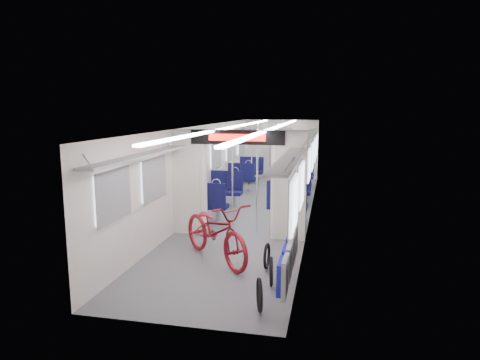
% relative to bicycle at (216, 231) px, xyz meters
% --- Properties ---
extents(carriage, '(12.00, 12.02, 2.31)m').
position_rel_bicycle_xyz_m(carriage, '(0.08, 3.32, 0.94)').
color(carriage, '#515456').
rests_on(carriage, ground).
extents(bicycle, '(2.03, 2.04, 1.12)m').
position_rel_bicycle_xyz_m(bicycle, '(0.00, 0.00, 0.00)').
color(bicycle, maroon).
rests_on(bicycle, ground).
extents(flip_bench, '(0.12, 2.10, 0.51)m').
position_rel_bicycle_xyz_m(flip_bench, '(1.43, -1.09, 0.02)').
color(flip_bench, gray).
rests_on(flip_bench, carriage).
extents(bike_hoop_a, '(0.17, 0.47, 0.47)m').
position_rel_bicycle_xyz_m(bike_hoop_a, '(1.10, -1.79, -0.35)').
color(bike_hoop_a, black).
rests_on(bike_hoop_a, ground).
extents(bike_hoop_b, '(0.12, 0.47, 0.47)m').
position_rel_bicycle_xyz_m(bike_hoop_b, '(1.14, -0.93, -0.35)').
color(bike_hoop_b, black).
rests_on(bike_hoop_b, ground).
extents(bike_hoop_c, '(0.07, 0.46, 0.46)m').
position_rel_bicycle_xyz_m(bike_hoop_c, '(0.97, -0.21, -0.36)').
color(bike_hoop_c, black).
rests_on(bike_hoop_c, ground).
extents(seat_bay_near_left, '(0.92, 2.11, 1.11)m').
position_rel_bicycle_xyz_m(seat_bay_near_left, '(-0.86, 3.38, -0.01)').
color(seat_bay_near_left, '#0C0C35').
rests_on(seat_bay_near_left, ground).
extents(seat_bay_near_right, '(0.96, 2.30, 1.17)m').
position_rel_bicycle_xyz_m(seat_bay_near_right, '(1.01, 3.82, 0.01)').
color(seat_bay_near_right, '#0C0C35').
rests_on(seat_bay_near_right, ground).
extents(seat_bay_far_left, '(0.89, 1.97, 1.07)m').
position_rel_bicycle_xyz_m(seat_bay_far_left, '(-0.86, 7.36, -0.03)').
color(seat_bay_far_left, '#0C0C35').
rests_on(seat_bay_far_left, ground).
extents(seat_bay_far_right, '(0.90, 2.01, 1.08)m').
position_rel_bicycle_xyz_m(seat_bay_far_right, '(1.01, 6.72, -0.03)').
color(seat_bay_far_right, '#0C0C35').
rests_on(seat_bay_far_right, ground).
extents(stanchion_near_left, '(0.04, 0.04, 2.30)m').
position_rel_bicycle_xyz_m(stanchion_near_left, '(-0.19, 2.22, 0.59)').
color(stanchion_near_left, silver).
rests_on(stanchion_near_left, ground).
extents(stanchion_near_right, '(0.04, 0.04, 2.30)m').
position_rel_bicycle_xyz_m(stanchion_near_right, '(0.43, 1.91, 0.59)').
color(stanchion_near_right, silver).
rests_on(stanchion_near_right, ground).
extents(stanchion_far_left, '(0.04, 0.04, 2.30)m').
position_rel_bicycle_xyz_m(stanchion_far_left, '(-0.18, 5.65, 0.59)').
color(stanchion_far_left, silver).
rests_on(stanchion_far_left, ground).
extents(stanchion_far_right, '(0.04, 0.04, 2.30)m').
position_rel_bicycle_xyz_m(stanchion_far_right, '(0.45, 5.45, 0.59)').
color(stanchion_far_right, silver).
rests_on(stanchion_far_right, ground).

